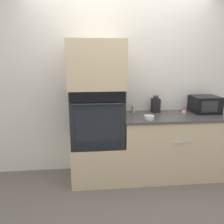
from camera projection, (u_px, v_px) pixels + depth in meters
ground_plane at (126, 188)px, 2.84m from camera, size 12.00×12.00×0.00m
wall_back at (120, 86)px, 3.15m from camera, size 8.00×0.05×2.50m
oven_cabinet_base at (98, 160)px, 3.03m from camera, size 0.69×0.60×0.53m
wall_oven at (97, 116)px, 2.88m from camera, size 0.67×0.64×0.74m
oven_cabinet_upper at (96, 65)px, 2.72m from camera, size 0.69×0.60×0.59m
counter_unit at (172, 145)px, 3.09m from camera, size 1.43×0.63×0.89m
microwave at (205, 104)px, 3.11m from camera, size 0.37×0.34×0.23m
knife_block at (156, 105)px, 3.13m from camera, size 0.10×0.14×0.24m
bowl at (149, 117)px, 2.76m from camera, size 0.13×0.13×0.05m
condiment_jar_near at (184, 111)px, 3.08m from camera, size 0.05×0.05×0.07m
condiment_jar_mid at (133, 109)px, 3.09m from camera, size 0.05×0.05×0.11m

